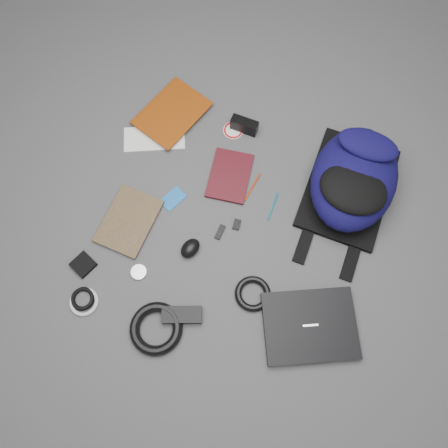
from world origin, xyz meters
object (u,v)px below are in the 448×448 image
(comic_book, at_px, (108,212))
(pouch, at_px, (83,265))
(backpack, at_px, (354,178))
(power_brick, at_px, (182,315))
(laptop, at_px, (310,326))
(dvd_case, at_px, (230,176))
(mouse, at_px, (190,248))
(textbook_red, at_px, (153,100))
(compact_camera, at_px, (244,125))

(comic_book, height_order, pouch, same)
(backpack, height_order, power_brick, backpack)
(backpack, distance_m, laptop, 0.56)
(backpack, distance_m, comic_book, 0.94)
(comic_book, height_order, power_brick, power_brick)
(dvd_case, relative_size, mouse, 2.61)
(textbook_red, relative_size, pouch, 3.86)
(comic_book, distance_m, power_brick, 0.49)
(backpack, bearing_deg, mouse, -136.89)
(compact_camera, height_order, mouse, compact_camera)
(mouse, relative_size, pouch, 1.12)
(comic_book, relative_size, power_brick, 1.79)
(backpack, relative_size, textbook_red, 1.69)
(compact_camera, bearing_deg, dvd_case, -83.45)
(laptop, distance_m, mouse, 0.51)
(compact_camera, bearing_deg, comic_book, -122.96)
(power_brick, bearing_deg, textbook_red, 99.27)
(dvd_case, relative_size, pouch, 2.92)
(pouch, bearing_deg, textbook_red, 93.61)
(mouse, bearing_deg, compact_camera, 105.94)
(power_brick, bearing_deg, laptop, -5.11)
(mouse, bearing_deg, laptop, 4.49)
(comic_book, xyz_separation_m, pouch, (0.01, -0.22, -0.00))
(laptop, relative_size, comic_book, 1.28)
(textbook_red, bearing_deg, backpack, 11.67)
(backpack, xyz_separation_m, comic_book, (-0.83, -0.42, -0.09))
(power_brick, bearing_deg, dvd_case, 72.22)
(compact_camera, distance_m, mouse, 0.55)
(mouse, bearing_deg, textbook_red, 142.91)
(power_brick, distance_m, pouch, 0.41)
(laptop, bearing_deg, pouch, 160.71)
(dvd_case, xyz_separation_m, mouse, (-0.03, -0.33, 0.01))
(backpack, height_order, laptop, backpack)
(backpack, relative_size, power_brick, 3.45)
(comic_book, xyz_separation_m, mouse, (0.35, -0.02, 0.01))
(backpack, distance_m, power_brick, 0.80)
(textbook_red, height_order, power_brick, power_brick)
(textbook_red, height_order, mouse, mouse)
(power_brick, bearing_deg, mouse, 84.19)
(pouch, bearing_deg, dvd_case, 54.45)
(dvd_case, bearing_deg, mouse, -103.39)
(laptop, height_order, pouch, laptop)
(textbook_red, height_order, dvd_case, textbook_red)
(laptop, bearing_deg, dvd_case, 111.40)
(laptop, bearing_deg, power_brick, 171.09)
(backpack, relative_size, compact_camera, 4.38)
(laptop, bearing_deg, compact_camera, 101.16)
(dvd_case, bearing_deg, laptop, -51.73)
(textbook_red, relative_size, power_brick, 2.04)
(pouch, bearing_deg, mouse, 29.33)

